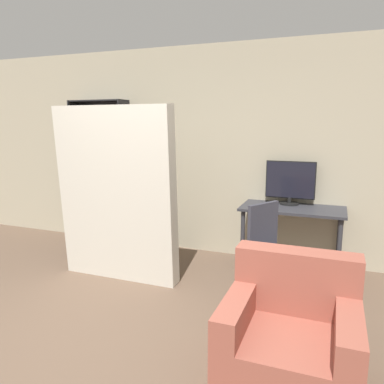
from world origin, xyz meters
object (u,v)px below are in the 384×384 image
(bookshelf, at_px, (97,177))
(mattress_near, at_px, (117,195))
(office_chair, at_px, (273,263))
(monitor, at_px, (290,182))
(armchair, at_px, (290,338))

(bookshelf, height_order, mattress_near, bookshelf)
(office_chair, distance_m, bookshelf, 3.00)
(mattress_near, bearing_deg, office_chair, 1.13)
(office_chair, bearing_deg, monitor, 89.70)
(mattress_near, relative_size, armchair, 2.25)
(bookshelf, bearing_deg, office_chair, -21.63)
(monitor, distance_m, bookshelf, 2.75)
(office_chair, xyz_separation_m, mattress_near, (-1.70, -0.03, 0.56))
(monitor, distance_m, office_chair, 1.24)
(monitor, xyz_separation_m, mattress_near, (-1.70, -1.10, -0.08))
(bookshelf, height_order, armchair, bookshelf)
(mattress_near, distance_m, armchair, 2.35)
(office_chair, distance_m, mattress_near, 1.79)
(monitor, bearing_deg, office_chair, -90.30)
(armchair, bearing_deg, monitor, 97.48)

